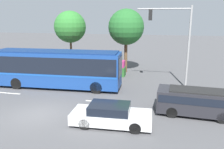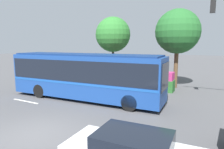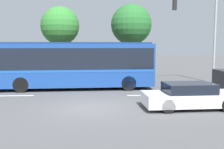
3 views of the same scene
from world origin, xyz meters
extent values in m
plane|color=#4C4C4F|center=(0.00, 0.00, 0.00)|extent=(140.00, 140.00, 0.00)
cube|color=navy|center=(-1.44, 5.68, 1.70)|extent=(11.32, 3.04, 2.90)
cube|color=black|center=(-1.44, 5.68, 2.17)|extent=(11.10, 3.07, 1.39)
cube|color=#194C9E|center=(-1.44, 5.68, 1.35)|extent=(11.21, 3.07, 0.14)
cube|color=black|center=(4.18, 5.96, 2.05)|extent=(0.16, 2.12, 1.63)
cube|color=navy|center=(-1.44, 5.68, 3.20)|extent=(10.86, 2.82, 0.10)
cylinder|color=black|center=(2.31, 6.97, 0.50)|extent=(1.01, 0.35, 1.00)
cylinder|color=black|center=(2.42, 4.78, 0.50)|extent=(1.01, 0.35, 1.00)
cylinder|color=black|center=(-4.74, 6.62, 0.50)|extent=(1.01, 0.35, 1.00)
cylinder|color=black|center=(-4.63, 4.43, 0.50)|extent=(1.01, 0.35, 1.00)
cube|color=black|center=(4.75, -0.41, 1.01)|extent=(2.37, 1.73, 0.47)
cylinder|color=black|center=(3.45, 0.34, 0.32)|extent=(0.65, 0.25, 0.64)
cube|color=black|center=(6.37, 8.01, 6.24)|extent=(0.30, 0.22, 0.90)
cylinder|color=red|center=(6.37, 8.13, 6.54)|extent=(0.18, 0.02, 0.18)
cylinder|color=yellow|center=(6.37, 8.13, 6.24)|extent=(0.18, 0.02, 0.18)
cylinder|color=green|center=(6.37, 8.13, 5.94)|extent=(0.18, 0.02, 0.18)
cube|color=#286028|center=(0.28, 10.82, 0.48)|extent=(7.05, 1.09, 0.96)
cube|color=#B22D6B|center=(0.28, 10.82, 1.29)|extent=(6.91, 1.03, 0.66)
cylinder|color=brown|center=(-3.35, 13.64, 1.79)|extent=(0.26, 0.26, 3.59)
sphere|color=#2D752D|center=(-3.35, 13.64, 4.94)|extent=(3.76, 3.76, 3.76)
cylinder|color=brown|center=(3.55, 12.71, 1.81)|extent=(0.36, 0.36, 3.62)
sphere|color=#236028|center=(3.55, 12.71, 5.02)|extent=(3.89, 3.89, 3.89)
cube|color=silver|center=(-4.74, 3.24, 0.01)|extent=(2.40, 0.16, 0.01)
cube|color=silver|center=(3.34, 2.99, 0.01)|extent=(2.40, 0.16, 0.01)
camera|label=1|loc=(7.51, -12.18, 6.05)|focal=36.43mm
camera|label=2|loc=(6.87, -5.79, 3.95)|focal=32.05mm
camera|label=3|loc=(0.41, -12.77, 3.06)|focal=42.31mm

